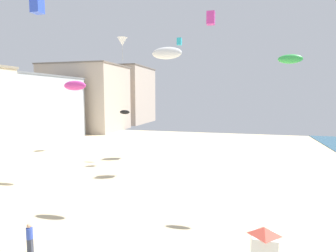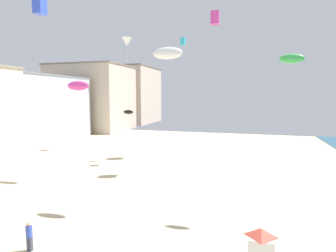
{
  "view_description": "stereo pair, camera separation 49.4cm",
  "coord_description": "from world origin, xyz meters",
  "px_view_note": "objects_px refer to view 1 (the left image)",
  "views": [
    {
      "loc": [
        8.74,
        -3.31,
        8.4
      ],
      "look_at": [
        3.92,
        14.86,
        6.35
      ],
      "focal_mm": 29.82,
      "sensor_mm": 36.0,
      "label": 1
    },
    {
      "loc": [
        9.21,
        -3.18,
        8.4
      ],
      "look_at": [
        3.92,
        14.86,
        6.35
      ],
      "focal_mm": 29.82,
      "sensor_mm": 36.0,
      "label": 2
    }
  ],
  "objects_px": {
    "kite_magenta_parafoil": "(75,86)",
    "kite_white_parafoil": "(167,53)",
    "kite_black_parafoil": "(125,112)",
    "kite_blue_box": "(37,5)",
    "kite_magenta_box": "(211,18)",
    "kite_green_parafoil": "(290,59)",
    "kite_flyer": "(30,237)",
    "lifeguard_stand": "(264,242)",
    "kite_cyan_box": "(179,41)",
    "kite_white_delta": "(122,42)"
  },
  "relations": [
    {
      "from": "kite_green_parafoil",
      "to": "kite_magenta_parafoil",
      "type": "bearing_deg",
      "value": 169.02
    },
    {
      "from": "lifeguard_stand",
      "to": "kite_magenta_box",
      "type": "bearing_deg",
      "value": 106.8
    },
    {
      "from": "kite_magenta_box",
      "to": "kite_blue_box",
      "type": "bearing_deg",
      "value": -115.14
    },
    {
      "from": "kite_blue_box",
      "to": "kite_white_delta",
      "type": "distance_m",
      "value": 24.19
    },
    {
      "from": "kite_blue_box",
      "to": "kite_white_delta",
      "type": "bearing_deg",
      "value": 98.91
    },
    {
      "from": "kite_flyer",
      "to": "kite_white_delta",
      "type": "distance_m",
      "value": 35.33
    },
    {
      "from": "kite_white_parafoil",
      "to": "kite_white_delta",
      "type": "xyz_separation_m",
      "value": [
        -13.27,
        21.99,
        5.46
      ]
    },
    {
      "from": "kite_magenta_parafoil",
      "to": "kite_flyer",
      "type": "bearing_deg",
      "value": -67.55
    },
    {
      "from": "kite_magenta_parafoil",
      "to": "kite_cyan_box",
      "type": "xyz_separation_m",
      "value": [
        8.23,
        10.45,
        5.76
      ]
    },
    {
      "from": "kite_magenta_box",
      "to": "kite_white_parafoil",
      "type": "relative_size",
      "value": 0.78
    },
    {
      "from": "kite_cyan_box",
      "to": "kite_white_delta",
      "type": "relative_size",
      "value": 0.24
    },
    {
      "from": "kite_white_parafoil",
      "to": "kite_green_parafoil",
      "type": "distance_m",
      "value": 8.59
    },
    {
      "from": "kite_magenta_parafoil",
      "to": "kite_black_parafoil",
      "type": "bearing_deg",
      "value": 81.14
    },
    {
      "from": "kite_magenta_box",
      "to": "kite_white_delta",
      "type": "relative_size",
      "value": 0.48
    },
    {
      "from": "lifeguard_stand",
      "to": "kite_blue_box",
      "type": "distance_m",
      "value": 21.67
    },
    {
      "from": "kite_white_delta",
      "to": "lifeguard_stand",
      "type": "bearing_deg",
      "value": -56.2
    },
    {
      "from": "kite_blue_box",
      "to": "kite_black_parafoil",
      "type": "bearing_deg",
      "value": 88.73
    },
    {
      "from": "kite_blue_box",
      "to": "kite_green_parafoil",
      "type": "distance_m",
      "value": 18.72
    },
    {
      "from": "kite_blue_box",
      "to": "kite_white_delta",
      "type": "relative_size",
      "value": 0.32
    },
    {
      "from": "kite_magenta_parafoil",
      "to": "kite_blue_box",
      "type": "bearing_deg",
      "value": -80.28
    },
    {
      "from": "kite_flyer",
      "to": "lifeguard_stand",
      "type": "bearing_deg",
      "value": -16.55
    },
    {
      "from": "kite_black_parafoil",
      "to": "kite_blue_box",
      "type": "xyz_separation_m",
      "value": [
        -0.33,
        -14.99,
        8.83
      ]
    },
    {
      "from": "kite_flyer",
      "to": "lifeguard_stand",
      "type": "relative_size",
      "value": 0.64
    },
    {
      "from": "lifeguard_stand",
      "to": "kite_magenta_parafoil",
      "type": "distance_m",
      "value": 22.23
    },
    {
      "from": "kite_green_parafoil",
      "to": "kite_black_parafoil",
      "type": "bearing_deg",
      "value": 144.68
    },
    {
      "from": "kite_flyer",
      "to": "kite_black_parafoil",
      "type": "relative_size",
      "value": 1.19
    },
    {
      "from": "kite_flyer",
      "to": "kite_white_delta",
      "type": "relative_size",
      "value": 0.45
    },
    {
      "from": "kite_magenta_box",
      "to": "kite_white_delta",
      "type": "distance_m",
      "value": 14.43
    },
    {
      "from": "kite_white_parafoil",
      "to": "kite_cyan_box",
      "type": "relative_size",
      "value": 2.56
    },
    {
      "from": "kite_blue_box",
      "to": "kite_cyan_box",
      "type": "bearing_deg",
      "value": 66.59
    },
    {
      "from": "kite_green_parafoil",
      "to": "kite_white_delta",
      "type": "relative_size",
      "value": 0.44
    },
    {
      "from": "kite_white_parafoil",
      "to": "kite_white_delta",
      "type": "bearing_deg",
      "value": 121.11
    },
    {
      "from": "kite_green_parafoil",
      "to": "kite_white_delta",
      "type": "height_order",
      "value": "kite_white_delta"
    },
    {
      "from": "kite_magenta_box",
      "to": "kite_cyan_box",
      "type": "distance_m",
      "value": 7.67
    },
    {
      "from": "kite_magenta_box",
      "to": "kite_cyan_box",
      "type": "relative_size",
      "value": 1.99
    },
    {
      "from": "kite_white_parafoil",
      "to": "kite_green_parafoil",
      "type": "xyz_separation_m",
      "value": [
        8.55,
        0.57,
        -0.63
      ]
    },
    {
      "from": "kite_black_parafoil",
      "to": "kite_green_parafoil",
      "type": "bearing_deg",
      "value": -35.32
    },
    {
      "from": "kite_blue_box",
      "to": "kite_cyan_box",
      "type": "xyz_separation_m",
      "value": [
        7.18,
        16.58,
        0.03
      ]
    },
    {
      "from": "kite_green_parafoil",
      "to": "kite_flyer",
      "type": "bearing_deg",
      "value": -146.88
    },
    {
      "from": "kite_cyan_box",
      "to": "kite_white_delta",
      "type": "bearing_deg",
      "value": 146.4
    },
    {
      "from": "kite_flyer",
      "to": "kite_cyan_box",
      "type": "relative_size",
      "value": 1.87
    },
    {
      "from": "kite_flyer",
      "to": "kite_blue_box",
      "type": "distance_m",
      "value": 16.22
    },
    {
      "from": "lifeguard_stand",
      "to": "kite_black_parafoil",
      "type": "distance_m",
      "value": 26.49
    },
    {
      "from": "lifeguard_stand",
      "to": "kite_black_parafoil",
      "type": "bearing_deg",
      "value": 132.51
    },
    {
      "from": "lifeguard_stand",
      "to": "kite_white_delta",
      "type": "xyz_separation_m",
      "value": [
        -19.85,
        29.64,
        15.13
      ]
    },
    {
      "from": "kite_magenta_parafoil",
      "to": "kite_white_parafoil",
      "type": "distance_m",
      "value": 11.61
    },
    {
      "from": "kite_flyer",
      "to": "kite_black_parafoil",
      "type": "distance_m",
      "value": 22.61
    },
    {
      "from": "kite_black_parafoil",
      "to": "kite_blue_box",
      "type": "relative_size",
      "value": 1.17
    },
    {
      "from": "kite_blue_box",
      "to": "kite_magenta_parafoil",
      "type": "height_order",
      "value": "kite_blue_box"
    },
    {
      "from": "kite_flyer",
      "to": "kite_green_parafoil",
      "type": "height_order",
      "value": "kite_green_parafoil"
    }
  ]
}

